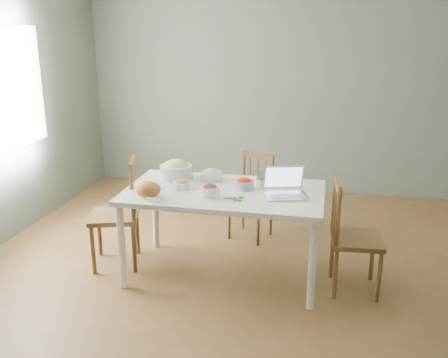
% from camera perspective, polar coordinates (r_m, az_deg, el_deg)
% --- Properties ---
extents(floor, '(5.00, 5.00, 0.00)m').
position_cam_1_polar(floor, '(4.41, 2.59, -11.14)').
color(floor, brown).
rests_on(floor, ground).
extents(wall_back, '(5.00, 0.00, 2.70)m').
position_cam_1_polar(wall_back, '(6.40, 6.52, 10.47)').
color(wall_back, slate).
rests_on(wall_back, ground).
extents(wall_front, '(5.00, 0.00, 2.70)m').
position_cam_1_polar(wall_front, '(1.65, -11.53, -10.15)').
color(wall_front, slate).
rests_on(wall_front, ground).
extents(dining_table, '(1.66, 0.93, 0.78)m').
position_cam_1_polar(dining_table, '(4.28, 0.00, -6.26)').
color(dining_table, white).
rests_on(dining_table, floor).
extents(chair_far, '(0.47, 0.46, 0.86)m').
position_cam_1_polar(chair_far, '(5.02, 3.08, -2.16)').
color(chair_far, '#553714').
rests_on(chair_far, floor).
extents(chair_left, '(0.53, 0.54, 0.99)m').
position_cam_1_polar(chair_left, '(4.53, -12.57, -3.85)').
color(chair_left, '#553714').
rests_on(chair_left, floor).
extents(chair_right, '(0.43, 0.45, 0.94)m').
position_cam_1_polar(chair_right, '(4.15, 15.09, -6.45)').
color(chair_right, '#553714').
rests_on(chair_right, floor).
extents(bread_boule, '(0.23, 0.23, 0.13)m').
position_cam_1_polar(bread_boule, '(4.00, -8.74, -1.21)').
color(bread_boule, '#A66630').
rests_on(bread_boule, dining_table).
extents(butter_stick, '(0.12, 0.07, 0.03)m').
position_cam_1_polar(butter_stick, '(3.90, -8.16, -2.44)').
color(butter_stick, white).
rests_on(butter_stick, dining_table).
extents(bowl_squash, '(0.34, 0.34, 0.17)m').
position_cam_1_polar(bowl_squash, '(4.45, -5.54, 1.07)').
color(bowl_squash, yellow).
rests_on(bowl_squash, dining_table).
extents(bowl_carrot, '(0.17, 0.17, 0.08)m').
position_cam_1_polar(bowl_carrot, '(4.17, -4.94, -0.66)').
color(bowl_carrot, orange).
rests_on(bowl_carrot, dining_table).
extents(bowl_onion, '(0.22, 0.22, 0.10)m').
position_cam_1_polar(bowl_onion, '(4.40, -1.51, 0.51)').
color(bowl_onion, beige).
rests_on(bowl_onion, dining_table).
extents(bowl_mushroom, '(0.16, 0.16, 0.10)m').
position_cam_1_polar(bowl_mushroom, '(3.98, -1.65, -1.35)').
color(bowl_mushroom, '#3A2717').
rests_on(bowl_mushroom, dining_table).
extents(bowl_redpep, '(0.19, 0.19, 0.09)m').
position_cam_1_polar(bowl_redpep, '(4.16, 2.37, -0.56)').
color(bowl_redpep, red).
rests_on(bowl_redpep, dining_table).
extents(bowl_broccoli, '(0.15, 0.15, 0.08)m').
position_cam_1_polar(bowl_broccoli, '(4.27, 4.41, -0.19)').
color(bowl_broccoli, '#0E5310').
rests_on(bowl_broccoli, dining_table).
extents(flatbread, '(0.23, 0.23, 0.02)m').
position_cam_1_polar(flatbread, '(4.43, 4.87, 0.00)').
color(flatbread, '#DDC686').
rests_on(flatbread, dining_table).
extents(basil_bunch, '(0.18, 0.18, 0.02)m').
position_cam_1_polar(basil_bunch, '(3.93, 1.12, -2.19)').
color(basil_bunch, '#147812').
rests_on(basil_bunch, dining_table).
extents(laptop, '(0.40, 0.38, 0.22)m').
position_cam_1_polar(laptop, '(3.98, 7.27, -0.52)').
color(laptop, '#BBBBC2').
rests_on(laptop, dining_table).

